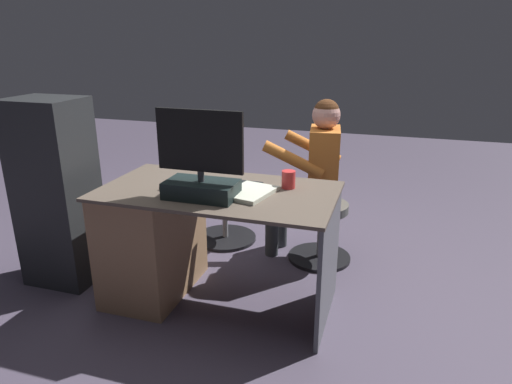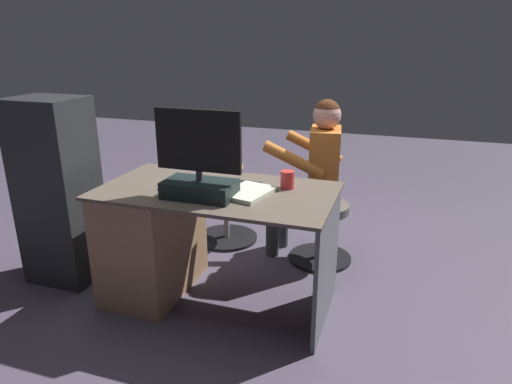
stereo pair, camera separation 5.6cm
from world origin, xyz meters
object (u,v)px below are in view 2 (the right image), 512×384
cup (287,180)px  tv_remote (171,186)px  computer_mouse (180,179)px  visitor_chair (321,227)px  office_chair_teddy (226,210)px  person (314,169)px  teddy_bear (226,168)px  desk (165,236)px  monitor (199,172)px  keyboard (225,184)px

cup → tv_remote: size_ratio=0.69×
computer_mouse → visitor_chair: computer_mouse is taller
office_chair_teddy → person: bearing=171.8°
computer_mouse → person: person is taller
cup → teddy_bear: 1.00m
tv_remote → person: person is taller
desk → monitor: size_ratio=2.81×
monitor → teddy_bear: monitor is taller
tv_remote → teddy_bear: bearing=-60.3°
desk → cup: bearing=-168.6°
desk → computer_mouse: size_ratio=14.23×
teddy_bear → keyboard: bearing=111.8°
visitor_chair → person: bearing=-8.2°
monitor → computer_mouse: 0.33m
tv_remote → visitor_chair: (-0.76, -0.78, -0.48)m
visitor_chair → keyboard: bearing=53.6°
desk → cup: (-0.75, -0.15, 0.40)m
office_chair_teddy → monitor: bearing=104.5°
tv_remote → teddy_bear: teddy_bear is taller
computer_mouse → cup: size_ratio=0.93×
desk → visitor_chair: desk is taller
computer_mouse → cup: (-0.65, -0.09, 0.03)m
person → keyboard: bearing=58.5°
keyboard → computer_mouse: size_ratio=4.38×
office_chair_teddy → person: 0.84m
computer_mouse → desk: bearing=31.3°
teddy_bear → monitor: bearing=104.3°
monitor → office_chair_teddy: size_ratio=0.99×
office_chair_teddy → teddy_bear: bearing=-90.0°
cup → office_chair_teddy: 1.11m
visitor_chair → office_chair_teddy: bearing=-8.2°
computer_mouse → visitor_chair: (-0.76, -0.67, -0.49)m
tv_remote → visitor_chair: size_ratio=0.33×
desk → computer_mouse: (-0.10, -0.06, 0.36)m
monitor → office_chair_teddy: monitor is taller
desk → cup: size_ratio=13.20×
desk → person: bearing=-136.5°
keyboard → office_chair_teddy: keyboard is taller
teddy_bear → visitor_chair: 0.87m
monitor → visitor_chair: (-0.53, -0.88, -0.62)m
visitor_chair → desk: bearing=40.5°
office_chair_teddy → teddy_bear: teddy_bear is taller
computer_mouse → person: size_ratio=0.08×
computer_mouse → visitor_chair: size_ratio=0.21×
office_chair_teddy → cup: bearing=134.0°
tv_remote → keyboard: bearing=-126.3°
keyboard → visitor_chair: size_ratio=0.92×
keyboard → cup: size_ratio=4.06×
teddy_bear → visitor_chair: (-0.79, 0.12, -0.34)m
teddy_bear → office_chair_teddy: bearing=90.0°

